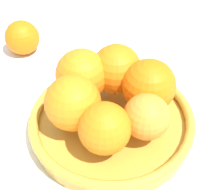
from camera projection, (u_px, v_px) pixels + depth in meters
ground_plane at (112, 128)px, 0.51m from camera, size 4.00×4.00×0.00m
fruit_bowl at (112, 121)px, 0.50m from camera, size 0.26×0.26×0.04m
orange_pile at (109, 91)px, 0.46m from camera, size 0.19×0.20×0.08m
stray_orange at (22, 38)px, 0.64m from camera, size 0.07×0.07×0.07m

